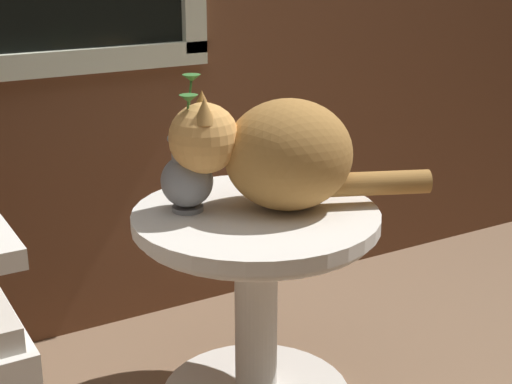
# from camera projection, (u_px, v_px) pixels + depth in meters

# --- Properties ---
(wicker_side_table) EXTENTS (0.62, 0.62, 0.55)m
(wicker_side_table) POSITION_uv_depth(u_px,v_px,m) (256.00, 277.00, 1.92)
(wicker_side_table) COLOR silver
(wicker_side_table) RESTS_ON ground_plane
(cat) EXTENTS (0.62, 0.38, 0.29)m
(cat) POSITION_uv_depth(u_px,v_px,m) (277.00, 153.00, 1.84)
(cat) COLOR #AD7A3D
(cat) RESTS_ON wicker_side_table
(pewter_vase_with_ivy) EXTENTS (0.13, 0.13, 0.33)m
(pewter_vase_with_ivy) POSITION_uv_depth(u_px,v_px,m) (187.00, 174.00, 1.84)
(pewter_vase_with_ivy) COLOR gray
(pewter_vase_with_ivy) RESTS_ON wicker_side_table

